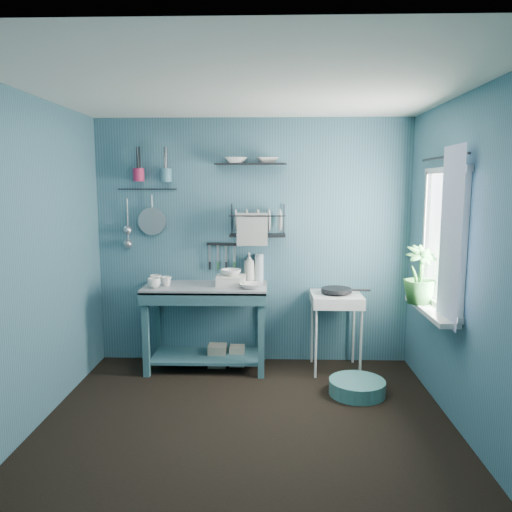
{
  "coord_description": "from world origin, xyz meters",
  "views": [
    {
      "loc": [
        0.18,
        -3.59,
        1.83
      ],
      "look_at": [
        0.05,
        0.85,
        1.2
      ],
      "focal_mm": 35.0,
      "sensor_mm": 36.0,
      "label": 1
    }
  ],
  "objects_px": {
    "work_counter": "(207,327)",
    "storage_tin_large": "(217,355)",
    "colander": "(152,221)",
    "mug_mid": "(167,281)",
    "mug_right": "(156,280)",
    "frying_pan": "(336,290)",
    "dish_rack": "(258,220)",
    "potted_plant": "(420,275)",
    "hotplate_stand": "(335,332)",
    "wash_tub": "(231,281)",
    "storage_tin_small": "(237,356)",
    "water_bottle": "(259,268)",
    "utensil_cup_magenta": "(139,175)",
    "utensil_cup_teal": "(166,175)",
    "soap_bottle": "(249,267)",
    "floor_basin": "(357,387)",
    "mug_left": "(154,283)"
  },
  "relations": [
    {
      "from": "storage_tin_large",
      "to": "mug_mid",
      "type": "bearing_deg",
      "value": -167.09
    },
    {
      "from": "utensil_cup_magenta",
      "to": "utensil_cup_teal",
      "type": "relative_size",
      "value": 1.0
    },
    {
      "from": "storage_tin_large",
      "to": "floor_basin",
      "type": "bearing_deg",
      "value": -26.92
    },
    {
      "from": "wash_tub",
      "to": "hotplate_stand",
      "type": "relative_size",
      "value": 0.36
    },
    {
      "from": "potted_plant",
      "to": "storage_tin_large",
      "type": "xyz_separation_m",
      "value": [
        -1.81,
        0.67,
        -0.97
      ]
    },
    {
      "from": "hotplate_stand",
      "to": "dish_rack",
      "type": "height_order",
      "value": "dish_rack"
    },
    {
      "from": "mug_mid",
      "to": "colander",
      "type": "distance_m",
      "value": 0.66
    },
    {
      "from": "water_bottle",
      "to": "utensil_cup_teal",
      "type": "height_order",
      "value": "utensil_cup_teal"
    },
    {
      "from": "colander",
      "to": "potted_plant",
      "type": "height_order",
      "value": "colander"
    },
    {
      "from": "soap_bottle",
      "to": "frying_pan",
      "type": "distance_m",
      "value": 0.91
    },
    {
      "from": "dish_rack",
      "to": "potted_plant",
      "type": "height_order",
      "value": "dish_rack"
    },
    {
      "from": "mug_mid",
      "to": "colander",
      "type": "height_order",
      "value": "colander"
    },
    {
      "from": "wash_tub",
      "to": "colander",
      "type": "relative_size",
      "value": 1.0
    },
    {
      "from": "mug_right",
      "to": "water_bottle",
      "type": "bearing_deg",
      "value": 12.17
    },
    {
      "from": "frying_pan",
      "to": "dish_rack",
      "type": "relative_size",
      "value": 0.55
    },
    {
      "from": "mug_left",
      "to": "potted_plant",
      "type": "distance_m",
      "value": 2.44
    },
    {
      "from": "wash_tub",
      "to": "water_bottle",
      "type": "relative_size",
      "value": 1.0
    },
    {
      "from": "colander",
      "to": "storage_tin_large",
      "type": "xyz_separation_m",
      "value": [
        0.67,
        -0.16,
        -1.36
      ]
    },
    {
      "from": "frying_pan",
      "to": "storage_tin_small",
      "type": "height_order",
      "value": "frying_pan"
    },
    {
      "from": "work_counter",
      "to": "utensil_cup_teal",
      "type": "bearing_deg",
      "value": 145.58
    },
    {
      "from": "utensil_cup_magenta",
      "to": "colander",
      "type": "distance_m",
      "value": 0.48
    },
    {
      "from": "storage_tin_large",
      "to": "floor_basin",
      "type": "relative_size",
      "value": 0.45
    },
    {
      "from": "work_counter",
      "to": "utensil_cup_magenta",
      "type": "height_order",
      "value": "utensil_cup_magenta"
    },
    {
      "from": "work_counter",
      "to": "potted_plant",
      "type": "height_order",
      "value": "potted_plant"
    },
    {
      "from": "potted_plant",
      "to": "storage_tin_large",
      "type": "distance_m",
      "value": 2.16
    },
    {
      "from": "potted_plant",
      "to": "work_counter",
      "type": "bearing_deg",
      "value": 162.13
    },
    {
      "from": "work_counter",
      "to": "storage_tin_large",
      "type": "relative_size",
      "value": 5.47
    },
    {
      "from": "utensil_cup_magenta",
      "to": "colander",
      "type": "xyz_separation_m",
      "value": [
        0.11,
        0.03,
        -0.47
      ]
    },
    {
      "from": "work_counter",
      "to": "wash_tub",
      "type": "bearing_deg",
      "value": -14.97
    },
    {
      "from": "hotplate_stand",
      "to": "colander",
      "type": "xyz_separation_m",
      "value": [
        -1.86,
        0.24,
        1.08
      ]
    },
    {
      "from": "mug_mid",
      "to": "mug_right",
      "type": "distance_m",
      "value": 0.13
    },
    {
      "from": "work_counter",
      "to": "storage_tin_small",
      "type": "distance_m",
      "value": 0.45
    },
    {
      "from": "colander",
      "to": "storage_tin_large",
      "type": "relative_size",
      "value": 1.27
    },
    {
      "from": "colander",
      "to": "potted_plant",
      "type": "distance_m",
      "value": 2.64
    },
    {
      "from": "mug_left",
      "to": "mug_right",
      "type": "bearing_deg",
      "value": 97.13
    },
    {
      "from": "mug_mid",
      "to": "storage_tin_large",
      "type": "xyz_separation_m",
      "value": [
        0.48,
        0.11,
        -0.79
      ]
    },
    {
      "from": "work_counter",
      "to": "utensil_cup_magenta",
      "type": "distance_m",
      "value": 1.67
    },
    {
      "from": "water_bottle",
      "to": "utensil_cup_magenta",
      "type": "xyz_separation_m",
      "value": [
        -1.2,
        -0.04,
        0.94
      ]
    },
    {
      "from": "dish_rack",
      "to": "potted_plant",
      "type": "distance_m",
      "value": 1.64
    },
    {
      "from": "mug_right",
      "to": "storage_tin_small",
      "type": "relative_size",
      "value": 0.61
    },
    {
      "from": "frying_pan",
      "to": "colander",
      "type": "xyz_separation_m",
      "value": [
        -1.86,
        0.24,
        0.65
      ]
    },
    {
      "from": "work_counter",
      "to": "storage_tin_small",
      "type": "bearing_deg",
      "value": 4.53
    },
    {
      "from": "mug_right",
      "to": "frying_pan",
      "type": "bearing_deg",
      "value": -0.76
    },
    {
      "from": "utensil_cup_magenta",
      "to": "potted_plant",
      "type": "relative_size",
      "value": 0.26
    },
    {
      "from": "utensil_cup_magenta",
      "to": "storage_tin_large",
      "type": "bearing_deg",
      "value": -9.55
    },
    {
      "from": "hotplate_stand",
      "to": "floor_basin",
      "type": "height_order",
      "value": "hotplate_stand"
    },
    {
      "from": "water_bottle",
      "to": "dish_rack",
      "type": "relative_size",
      "value": 0.51
    },
    {
      "from": "utensil_cup_teal",
      "to": "storage_tin_small",
      "type": "distance_m",
      "value": 1.97
    },
    {
      "from": "colander",
      "to": "mug_mid",
      "type": "bearing_deg",
      "value": -55.06
    },
    {
      "from": "dish_rack",
      "to": "wash_tub",
      "type": "bearing_deg",
      "value": -152.82
    }
  ]
}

